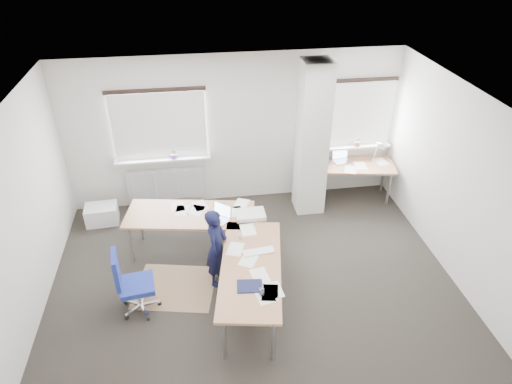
{
  "coord_description": "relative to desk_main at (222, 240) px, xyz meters",
  "views": [
    {
      "loc": [
        -0.72,
        -4.99,
        4.8
      ],
      "look_at": [
        0.16,
        0.9,
        1.08
      ],
      "focal_mm": 32.0,
      "sensor_mm": 36.0,
      "label": 1
    }
  ],
  "objects": [
    {
      "name": "white_crate",
      "position": [
        -2.01,
        1.73,
        -0.53
      ],
      "size": [
        0.58,
        0.43,
        0.33
      ],
      "primitive_type": "cube",
      "rotation": [
        0.0,
        0.0,
        0.07
      ],
      "color": "white",
      "rests_on": "ground"
    },
    {
      "name": "ground",
      "position": [
        0.44,
        -0.29,
        -0.69
      ],
      "size": [
        6.0,
        6.0,
        0.0
      ],
      "primitive_type": "plane",
      "color": "black",
      "rests_on": "ground"
    },
    {
      "name": "floor_mat",
      "position": [
        -0.73,
        -0.15,
        -0.69
      ],
      "size": [
        1.32,
        1.19,
        0.01
      ],
      "primitive_type": "cube",
      "rotation": [
        0.0,
        0.0,
        -0.21
      ],
      "color": "#906C4E",
      "rests_on": "ground"
    },
    {
      "name": "room_shell",
      "position": [
        0.62,
        0.16,
        1.05
      ],
      "size": [
        6.04,
        5.04,
        2.82
      ],
      "color": "beige",
      "rests_on": "ground"
    },
    {
      "name": "desk_side",
      "position": [
        2.7,
        1.86,
        -0.01
      ],
      "size": [
        1.5,
        0.93,
        1.22
      ],
      "rotation": [
        0.0,
        0.0,
        -0.17
      ],
      "color": "#996242",
      "rests_on": "ground"
    },
    {
      "name": "task_chair",
      "position": [
        -1.24,
        -0.52,
        -0.41
      ],
      "size": [
        0.56,
        0.56,
        1.03
      ],
      "rotation": [
        0.0,
        0.0,
        0.12
      ],
      "color": "navy",
      "rests_on": "ground"
    },
    {
      "name": "person",
      "position": [
        -0.08,
        -0.09,
        -0.06
      ],
      "size": [
        0.45,
        0.54,
        1.26
      ],
      "primitive_type": "imported",
      "rotation": [
        0.0,
        0.0,
        1.2
      ],
      "color": "black",
      "rests_on": "ground"
    },
    {
      "name": "desk_main",
      "position": [
        0.0,
        0.0,
        0.0
      ],
      "size": [
        2.4,
        2.98,
        0.96
      ],
      "rotation": [
        0.0,
        0.0,
        -0.17
      ],
      "color": "#996242",
      "rests_on": "ground"
    }
  ]
}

